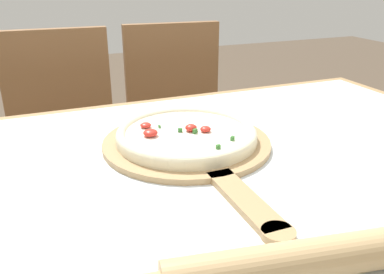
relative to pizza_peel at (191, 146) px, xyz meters
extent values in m
cube|color=#A87F51|center=(0.04, -0.07, -0.03)|extent=(1.37, 0.90, 0.03)
cylinder|color=#A87F51|center=(0.67, 0.33, -0.39)|extent=(0.06, 0.06, 0.70)
cube|color=silver|center=(0.04, -0.07, -0.01)|extent=(1.29, 0.82, 0.00)
cylinder|color=tan|center=(0.00, 0.02, 0.00)|extent=(0.35, 0.35, 0.01)
cube|color=tan|center=(0.00, -0.23, 0.00)|extent=(0.04, 0.20, 0.01)
cylinder|color=tan|center=(0.00, -0.33, 0.00)|extent=(0.05, 0.05, 0.01)
cylinder|color=beige|center=(0.00, 0.02, 0.01)|extent=(0.30, 0.30, 0.02)
torus|color=beige|center=(0.00, 0.02, 0.02)|extent=(0.30, 0.30, 0.02)
cylinder|color=white|center=(0.00, 0.02, 0.02)|extent=(0.26, 0.26, 0.00)
ellipsoid|color=red|center=(-0.07, 0.08, 0.03)|extent=(0.02, 0.02, 0.01)
ellipsoid|color=red|center=(0.04, 0.01, 0.03)|extent=(0.02, 0.02, 0.01)
ellipsoid|color=red|center=(0.01, 0.02, 0.03)|extent=(0.02, 0.02, 0.01)
ellipsoid|color=red|center=(-0.08, 0.03, 0.03)|extent=(0.03, 0.03, 0.01)
cube|color=#387533|center=(0.07, -0.06, 0.03)|extent=(0.01, 0.01, 0.01)
cube|color=#387533|center=(-0.01, 0.02, 0.03)|extent=(0.01, 0.01, 0.01)
cube|color=#387533|center=(0.01, 0.01, 0.03)|extent=(0.01, 0.01, 0.01)
cube|color=#387533|center=(0.01, 0.02, 0.03)|extent=(0.01, 0.01, 0.01)
cube|color=#387533|center=(0.02, -0.08, 0.03)|extent=(0.01, 0.01, 0.01)
cube|color=#387533|center=(-0.05, 0.06, 0.03)|extent=(0.00, 0.01, 0.01)
cylinder|color=tan|center=(-0.02, -0.40, 0.02)|extent=(0.35, 0.11, 0.05)
cube|color=brown|center=(-0.21, 0.62, -0.30)|extent=(0.42, 0.42, 0.02)
cube|color=brown|center=(-0.20, 0.80, -0.07)|extent=(0.38, 0.05, 0.44)
cylinder|color=brown|center=(-0.38, 0.47, -0.53)|extent=(0.04, 0.04, 0.43)
cylinder|color=brown|center=(-0.06, 0.45, -0.53)|extent=(0.04, 0.04, 0.43)
cylinder|color=brown|center=(-0.36, 0.79, -0.53)|extent=(0.04, 0.04, 0.43)
cylinder|color=brown|center=(-0.04, 0.77, -0.53)|extent=(0.04, 0.04, 0.43)
cube|color=brown|center=(0.23, 0.62, -0.30)|extent=(0.43, 0.43, 0.02)
cube|color=brown|center=(0.24, 0.80, -0.07)|extent=(0.38, 0.07, 0.44)
cylinder|color=brown|center=(0.06, 0.47, -0.53)|extent=(0.04, 0.04, 0.43)
cylinder|color=brown|center=(0.38, 0.45, -0.53)|extent=(0.04, 0.04, 0.43)
cylinder|color=brown|center=(0.08, 0.79, -0.53)|extent=(0.04, 0.04, 0.43)
cylinder|color=brown|center=(0.40, 0.77, -0.53)|extent=(0.04, 0.04, 0.43)
camera|label=1|loc=(-0.29, -0.72, 0.34)|focal=38.00mm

